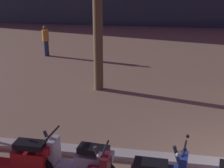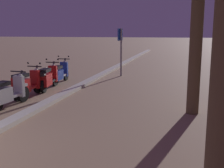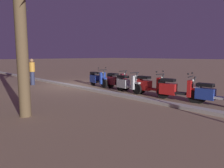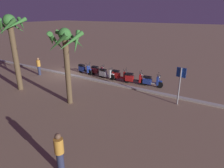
% 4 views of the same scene
% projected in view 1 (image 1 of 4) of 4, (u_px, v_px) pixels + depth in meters
% --- Properties ---
extents(scooter_red_last_in_row, '(1.79, 0.56, 1.17)m').
position_uv_depth(scooter_red_last_in_row, '(18.00, 159.00, 6.10)').
color(scooter_red_last_in_row, black).
rests_on(scooter_red_last_in_row, ground).
extents(scooter_silver_mid_rear, '(1.74, 0.56, 1.04)m').
position_uv_depth(scooter_silver_mid_rear, '(81.00, 161.00, 6.03)').
color(scooter_silver_mid_rear, black).
rests_on(scooter_silver_mid_rear, ground).
extents(pedestrian_by_palm_tree, '(0.34, 0.34, 1.60)m').
position_uv_depth(pedestrian_by_palm_tree, '(46.00, 40.00, 15.87)').
color(pedestrian_by_palm_tree, '#2D3351').
rests_on(pedestrian_by_palm_tree, ground).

